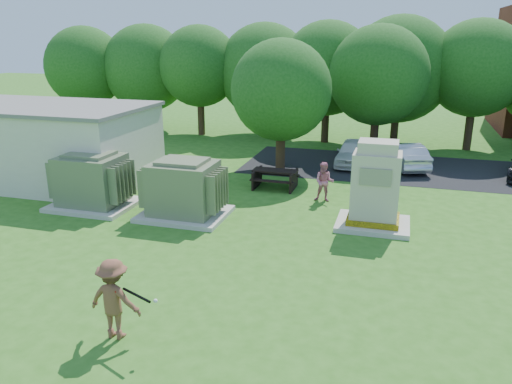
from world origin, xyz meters
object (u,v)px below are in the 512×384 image
(picnic_table, at_px, (275,177))
(car_white, at_px, (353,152))
(person_at_picnic, at_px, (324,182))
(batter, at_px, (114,299))
(transformer_left, at_px, (92,182))
(transformer_right, at_px, (184,190))
(generator_cabinet, at_px, (375,190))
(car_silver_a, at_px, (405,155))

(picnic_table, height_order, car_white, car_white)
(person_at_picnic, bearing_deg, batter, -105.30)
(transformer_left, xyz_separation_m, person_at_picnic, (8.20, 3.05, -0.19))
(batter, bearing_deg, person_at_picnic, -104.35)
(transformer_right, xyz_separation_m, batter, (1.67, -7.26, -0.07))
(transformer_right, height_order, generator_cabinet, generator_cabinet)
(generator_cabinet, xyz_separation_m, car_white, (-1.53, 8.26, -0.66))
(picnic_table, bearing_deg, person_at_picnic, -27.43)
(generator_cabinet, distance_m, batter, 9.47)
(generator_cabinet, distance_m, person_at_picnic, 3.01)
(batter, distance_m, person_at_picnic, 10.69)
(transformer_left, bearing_deg, car_silver_a, 39.58)
(picnic_table, bearing_deg, generator_cabinet, -38.14)
(transformer_left, xyz_separation_m, transformer_right, (3.70, 0.00, 0.00))
(batter, bearing_deg, transformer_left, -52.51)
(generator_cabinet, xyz_separation_m, person_at_picnic, (-2.01, 2.18, -0.51))
(generator_cabinet, xyz_separation_m, picnic_table, (-4.26, 3.34, -0.79))
(car_silver_a, bearing_deg, generator_cabinet, 64.13)
(transformer_right, bearing_deg, batter, -77.04)
(batter, distance_m, car_white, 16.73)
(person_at_picnic, bearing_deg, picnic_table, 152.62)
(picnic_table, bearing_deg, car_white, 61.04)
(generator_cabinet, bearing_deg, person_at_picnic, 132.75)
(transformer_left, height_order, picnic_table, transformer_left)
(batter, xyz_separation_m, car_silver_a, (5.78, 16.48, -0.27))
(transformer_right, distance_m, car_white, 10.41)
(generator_cabinet, distance_m, car_silver_a, 8.42)
(picnic_table, bearing_deg, transformer_right, -118.20)
(generator_cabinet, relative_size, car_silver_a, 0.78)
(picnic_table, distance_m, person_at_picnic, 2.54)
(car_silver_a, bearing_deg, batter, 51.21)
(picnic_table, bearing_deg, batter, -92.93)
(transformer_right, height_order, picnic_table, transformer_right)
(picnic_table, relative_size, car_white, 0.50)
(person_at_picnic, xyz_separation_m, car_white, (0.48, 6.09, -0.15))
(picnic_table, relative_size, batter, 1.03)
(batter, relative_size, person_at_picnic, 1.15)
(batter, height_order, person_at_picnic, batter)
(transformer_right, relative_size, person_at_picnic, 1.93)
(transformer_right, relative_size, batter, 1.67)
(car_silver_a, bearing_deg, person_at_picnic, 44.98)
(generator_cabinet, height_order, picnic_table, generator_cabinet)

